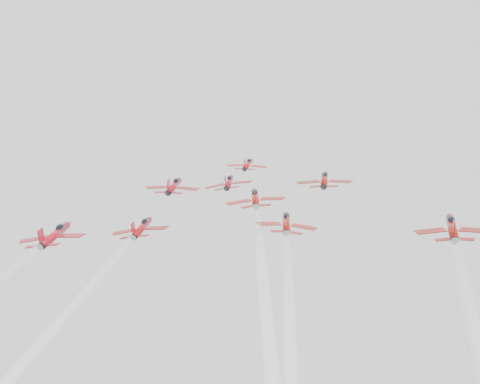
# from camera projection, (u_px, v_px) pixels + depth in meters

# --- Properties ---
(jet_lead) EXTENTS (9.05, 11.44, 7.77)m
(jet_lead) POSITION_uv_depth(u_px,v_px,m) (248.00, 164.00, 143.49)
(jet_lead) COLOR #AE1510
(jet_row2_left) EXTENTS (10.34, 13.07, 8.88)m
(jet_row2_left) POSITION_uv_depth(u_px,v_px,m) (174.00, 186.00, 127.01)
(jet_row2_left) COLOR #A30F1C
(jet_row2_center) EXTENTS (9.23, 11.67, 7.92)m
(jet_row2_center) POSITION_uv_depth(u_px,v_px,m) (229.00, 182.00, 126.78)
(jet_row2_center) COLOR maroon
(jet_row2_right) EXTENTS (10.34, 13.07, 8.88)m
(jet_row2_right) POSITION_uv_depth(u_px,v_px,m) (324.00, 179.00, 123.49)
(jet_row2_right) COLOR maroon
(jet_center) EXTENTS (10.14, 93.47, 60.56)m
(jet_center) POSITION_uv_depth(u_px,v_px,m) (215.00, 318.00, 65.39)
(jet_center) COLOR #A7160F
(jet_rear_left) EXTENTS (8.72, 80.40, 52.09)m
(jet_rear_left) POSITION_uv_depth(u_px,v_px,m) (24.00, 363.00, 58.65)
(jet_rear_left) COLOR #9E0F10
(jet_rear_right) EXTENTS (9.01, 83.10, 53.84)m
(jet_rear_right) POSITION_uv_depth(u_px,v_px,m) (267.00, 369.00, 54.57)
(jet_rear_right) COLOR #A31F0F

